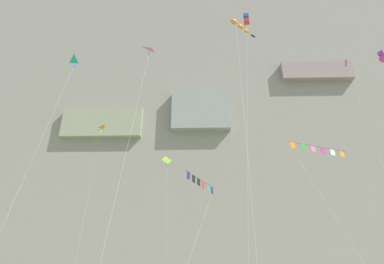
# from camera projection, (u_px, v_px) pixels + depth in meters

# --- Properties ---
(cliff_face) EXTENTS (180.00, 30.55, 84.20)m
(cliff_face) POSITION_uv_depth(u_px,v_px,m) (200.00, 128.00, 87.15)
(cliff_face) COLOR gray
(cliff_face) RESTS_ON ground
(kite_diamond_near_cliff) EXTENTS (1.33, 2.96, 32.15)m
(kite_diamond_near_cliff) POSITION_uv_depth(u_px,v_px,m) (351.00, 76.00, 43.45)
(kite_diamond_near_cliff) COLOR pink
(kite_diamond_near_cliff) RESTS_ON ground
(kite_banner_high_left) EXTENTS (4.26, 5.87, 12.29)m
(kite_banner_high_left) POSITION_uv_depth(u_px,v_px,m) (201.00, 186.00, 29.79)
(kite_banner_high_left) COLOR black
(kite_banner_high_left) RESTS_ON ground
(kite_windsock_mid_center) EXTENTS (3.43, 8.12, 30.89)m
(kite_windsock_mid_center) POSITION_uv_depth(u_px,v_px,m) (240.00, 27.00, 37.08)
(kite_windsock_mid_center) COLOR orange
(kite_windsock_mid_center) RESTS_ON ground
(kite_box_upper_left) EXTENTS (2.30, 2.23, 28.87)m
(kite_box_upper_left) POSITION_uv_depth(u_px,v_px,m) (383.00, 58.00, 38.39)
(kite_box_upper_left) COLOR purple
(kite_box_upper_left) RESTS_ON ground
(kite_delta_low_right) EXTENTS (2.80, 4.24, 23.54)m
(kite_delta_low_right) POSITION_uv_depth(u_px,v_px,m) (149.00, 61.00, 29.63)
(kite_delta_low_right) COLOR pink
(kite_delta_low_right) RESTS_ON ground
(kite_banner_low_center) EXTENTS (6.62, 5.40, 15.55)m
(kite_banner_low_center) POSITION_uv_depth(u_px,v_px,m) (319.00, 153.00, 30.74)
(kite_banner_low_center) COLOR black
(kite_banner_low_center) RESTS_ON ground
(kite_delta_upper_mid) EXTENTS (1.47, 3.89, 26.87)m
(kite_delta_upper_mid) POSITION_uv_depth(u_px,v_px,m) (97.00, 134.00, 52.80)
(kite_delta_upper_mid) COLOR orange
(kite_delta_upper_mid) RESTS_ON ground
(kite_delta_far_right) EXTENTS (3.89, 5.84, 27.79)m
(kite_delta_far_right) POSITION_uv_depth(u_px,v_px,m) (76.00, 72.00, 38.80)
(kite_delta_far_right) COLOR teal
(kite_delta_far_right) RESTS_ON ground
(kite_box_high_center) EXTENTS (3.21, 4.13, 34.45)m
(kite_box_high_center) POSITION_uv_depth(u_px,v_px,m) (246.00, 20.00, 40.34)
(kite_box_high_center) COLOR blue
(kite_box_high_center) RESTS_ON ground
(kite_diamond_low_left) EXTENTS (1.53, 1.90, 20.31)m
(kite_diamond_low_left) POSITION_uv_depth(u_px,v_px,m) (166.00, 169.00, 45.20)
(kite_diamond_low_left) COLOR #8CCC33
(kite_diamond_low_left) RESTS_ON ground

